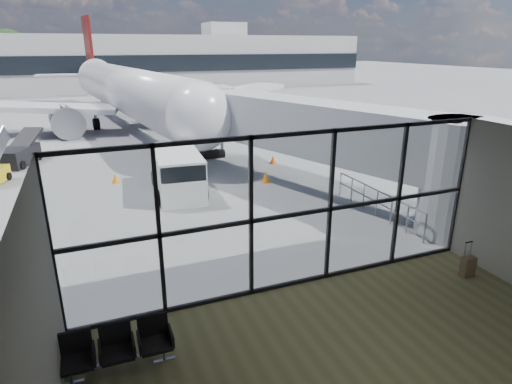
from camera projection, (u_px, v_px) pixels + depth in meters
ground at (132, 107)px, 47.52m from camera, size 220.00×220.00×0.00m
lounge_shell at (417, 288)px, 7.33m from camera, size 12.02×8.01×4.51m
glass_curtain_wall at (292, 213)px, 11.68m from camera, size 12.10×0.12×4.50m
jet_bridge at (320, 134)px, 19.44m from camera, size 8.00×16.50×4.33m
apron_railing at (377, 199)px, 17.21m from camera, size 0.06×5.46×1.11m
far_terminal at (108, 61)px, 65.22m from camera, size 80.00×12.20×11.00m
tree_5 at (9, 49)px, 68.43m from camera, size 6.27×6.27×9.03m
seating_row at (117, 345)px, 9.06m from camera, size 2.33×0.66×1.03m
suitcase at (468, 266)px, 12.80m from camera, size 0.41×0.31×1.08m
airliner at (126, 90)px, 36.20m from camera, size 32.18×37.46×9.67m
service_van at (178, 172)px, 19.76m from camera, size 2.51×4.69×1.98m
belt_loader at (19, 154)px, 24.74m from camera, size 2.56×4.06×1.78m
traffic_cone_a at (115, 178)px, 21.53m from camera, size 0.36×0.36×0.51m
traffic_cone_b at (266, 177)px, 21.60m from camera, size 0.41×0.41×0.59m
traffic_cone_c at (273, 159)px, 25.03m from camera, size 0.36×0.36×0.52m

